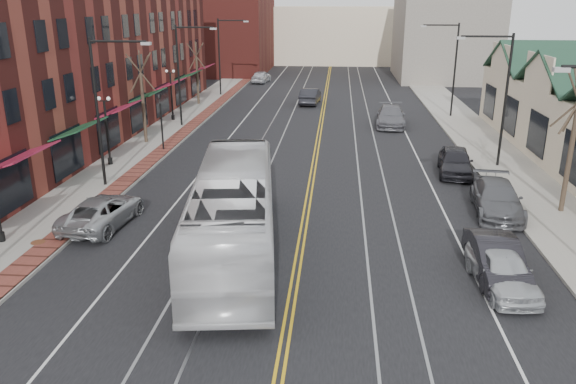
% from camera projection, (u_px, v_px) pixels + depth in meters
% --- Properties ---
extents(ground, '(160.00, 160.00, 0.00)m').
position_uv_depth(ground, '(279.00, 380.00, 15.52)').
color(ground, black).
rests_on(ground, ground).
extents(sidewalk_left, '(4.00, 120.00, 0.15)m').
position_uv_depth(sidewalk_left, '(123.00, 166.00, 35.37)').
color(sidewalk_left, gray).
rests_on(sidewalk_left, ground).
extents(sidewalk_right, '(4.00, 120.00, 0.15)m').
position_uv_depth(sidewalk_right, '(515.00, 176.00, 33.33)').
color(sidewalk_right, gray).
rests_on(sidewalk_right, ground).
extents(building_left, '(10.00, 50.00, 11.00)m').
position_uv_depth(building_left, '(58.00, 65.00, 40.80)').
color(building_left, maroon).
rests_on(building_left, ground).
extents(backdrop_left, '(14.00, 18.00, 14.00)m').
position_uv_depth(backdrop_left, '(219.00, 22.00, 80.58)').
color(backdrop_left, maroon).
rests_on(backdrop_left, ground).
extents(backdrop_mid, '(22.00, 14.00, 9.00)m').
position_uv_depth(backdrop_mid, '(332.00, 35.00, 94.16)').
color(backdrop_mid, beige).
rests_on(backdrop_mid, ground).
extents(backdrop_right, '(12.00, 16.00, 11.00)m').
position_uv_depth(backdrop_right, '(444.00, 36.00, 73.72)').
color(backdrop_right, slate).
rests_on(backdrop_right, ground).
extents(streetlight_l_1, '(3.33, 0.25, 8.00)m').
position_uv_depth(streetlight_l_1, '(104.00, 98.00, 29.91)').
color(streetlight_l_1, black).
rests_on(streetlight_l_1, sidewalk_left).
extents(streetlight_l_2, '(3.33, 0.25, 8.00)m').
position_uv_depth(streetlight_l_2, '(184.00, 65.00, 44.99)').
color(streetlight_l_2, black).
rests_on(streetlight_l_2, sidewalk_left).
extents(streetlight_l_3, '(3.33, 0.25, 8.00)m').
position_uv_depth(streetlight_l_3, '(223.00, 49.00, 60.07)').
color(streetlight_l_3, black).
rests_on(streetlight_l_3, sidewalk_left).
extents(streetlight_r_1, '(3.33, 0.25, 8.00)m').
position_uv_depth(streetlight_r_1, '(499.00, 87.00, 33.69)').
color(streetlight_r_1, black).
rests_on(streetlight_r_1, sidewalk_right).
extents(streetlight_r_2, '(3.33, 0.25, 8.00)m').
position_uv_depth(streetlight_r_2, '(450.00, 60.00, 48.77)').
color(streetlight_r_2, black).
rests_on(streetlight_r_2, sidewalk_right).
extents(lamppost_l_2, '(0.84, 0.28, 4.27)m').
position_uv_depth(lamppost_l_2, '(107.00, 132.00, 34.74)').
color(lamppost_l_2, black).
rests_on(lamppost_l_2, sidewalk_left).
extents(lamppost_l_3, '(0.84, 0.28, 4.27)m').
position_uv_depth(lamppost_l_3, '(172.00, 96.00, 47.94)').
color(lamppost_l_3, black).
rests_on(lamppost_l_3, sidewalk_left).
extents(tree_left_near, '(1.78, 1.37, 6.48)m').
position_uv_depth(tree_left_near, '(142.00, 96.00, 39.95)').
color(tree_left_near, '#382B21').
rests_on(tree_left_near, sidewalk_left).
extents(tree_left_far, '(1.66, 1.28, 6.02)m').
position_uv_depth(tree_left_far, '(197.00, 72.00, 55.10)').
color(tree_left_far, '#382B21').
rests_on(tree_left_far, sidewalk_left).
extents(tree_right_mid, '(1.90, 1.46, 6.93)m').
position_uv_depth(tree_right_mid, '(573.00, 139.00, 26.44)').
color(tree_right_mid, '#382B21').
rests_on(tree_right_mid, sidewalk_right).
extents(manhole_far, '(0.60, 0.60, 0.02)m').
position_uv_depth(manhole_far, '(38.00, 242.00, 23.96)').
color(manhole_far, '#592D19').
rests_on(manhole_far, sidewalk_left).
extents(traffic_signal, '(0.18, 0.15, 3.80)m').
position_uv_depth(traffic_signal, '(161.00, 118.00, 38.28)').
color(traffic_signal, black).
rests_on(traffic_signal, sidewalk_left).
extents(transit_bus, '(4.72, 13.37, 3.65)m').
position_uv_depth(transit_bus, '(234.00, 212.00, 22.69)').
color(transit_bus, silver).
rests_on(transit_bus, ground).
extents(parked_suv, '(2.80, 5.27, 1.41)m').
position_uv_depth(parked_suv, '(102.00, 211.00, 25.92)').
color(parked_suv, '#A2A5A9').
rests_on(parked_suv, ground).
extents(parked_car_a, '(2.10, 4.47, 1.48)m').
position_uv_depth(parked_car_a, '(502.00, 270.00, 20.24)').
color(parked_car_a, '#BABDC2').
rests_on(parked_car_a, ground).
extents(parked_car_b, '(1.61, 4.59, 1.51)m').
position_uv_depth(parked_car_b, '(496.00, 259.00, 21.04)').
color(parked_car_b, black).
rests_on(parked_car_b, ground).
extents(parked_car_c, '(2.67, 5.47, 1.53)m').
position_uv_depth(parked_car_c, '(497.00, 199.00, 27.43)').
color(parked_car_c, '#595A5F').
rests_on(parked_car_c, ground).
extents(parked_car_d, '(2.48, 4.95, 1.62)m').
position_uv_depth(parked_car_d, '(455.00, 161.00, 33.63)').
color(parked_car_d, '#222228').
rests_on(parked_car_d, ground).
extents(distant_car_left, '(2.09, 5.00, 1.61)m').
position_uv_depth(distant_car_left, '(310.00, 96.00, 56.52)').
color(distant_car_left, black).
rests_on(distant_car_left, ground).
extents(distant_car_right, '(2.72, 5.84, 1.65)m').
position_uv_depth(distant_car_right, '(391.00, 116.00, 46.64)').
color(distant_car_right, slate).
rests_on(distant_car_right, ground).
extents(distant_car_far, '(2.27, 4.64, 1.52)m').
position_uv_depth(distant_car_far, '(261.00, 77.00, 71.25)').
color(distant_car_far, silver).
rests_on(distant_car_far, ground).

